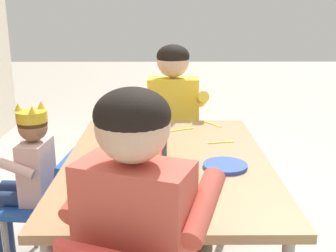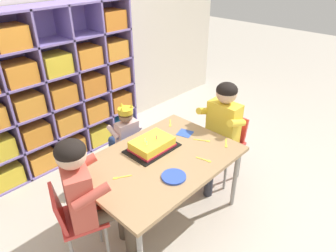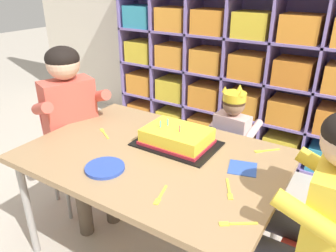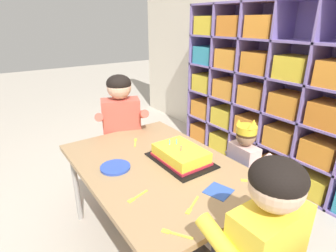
# 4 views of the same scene
# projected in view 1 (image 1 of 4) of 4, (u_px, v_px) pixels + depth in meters

# --- Properties ---
(activity_table) EXTENTS (1.24, 0.85, 0.63)m
(activity_table) POSITION_uv_depth(u_px,v_px,m) (167.00, 169.00, 1.81)
(activity_table) COLOR #A37F56
(activity_table) RESTS_ON ground
(classroom_chair_blue) EXTENTS (0.40, 0.34, 0.59)m
(classroom_chair_blue) POSITION_uv_depth(u_px,v_px,m) (51.00, 198.00, 2.02)
(classroom_chair_blue) COLOR #1E4CA8
(classroom_chair_blue) RESTS_ON ground
(child_with_crown) EXTENTS (0.31, 0.31, 0.83)m
(child_with_crown) POSITION_uv_depth(u_px,v_px,m) (27.00, 168.00, 1.99)
(child_with_crown) COLOR beige
(child_with_crown) RESTS_ON ground
(adult_helper_seated) EXTENTS (0.49, 0.47, 1.06)m
(adult_helper_seated) POSITION_uv_depth(u_px,v_px,m) (144.00, 224.00, 1.19)
(adult_helper_seated) COLOR #D15647
(adult_helper_seated) RESTS_ON ground
(classroom_chair_guest_side) EXTENTS (0.33, 0.37, 0.66)m
(classroom_chair_guest_side) POSITION_uv_depth(u_px,v_px,m) (173.00, 142.00, 2.68)
(classroom_chair_guest_side) COLOR red
(classroom_chair_guest_side) RESTS_ON ground
(guest_at_table_side) EXTENTS (0.44, 0.40, 1.03)m
(guest_at_table_side) POSITION_uv_depth(u_px,v_px,m) (173.00, 113.00, 2.51)
(guest_at_table_side) COLOR yellow
(guest_at_table_side) RESTS_ON ground
(birthday_cake_on_tray) EXTENTS (0.41, 0.29, 0.12)m
(birthday_cake_on_tray) POSITION_uv_depth(u_px,v_px,m) (134.00, 147.00, 1.83)
(birthday_cake_on_tray) COLOR black
(birthday_cake_on_tray) RESTS_ON activity_table
(paper_plate_stack) EXTENTS (0.18, 0.18, 0.01)m
(paper_plate_stack) POSITION_uv_depth(u_px,v_px,m) (225.00, 166.00, 1.70)
(paper_plate_stack) COLOR blue
(paper_plate_stack) RESTS_ON activity_table
(paper_napkin_square) EXTENTS (0.15, 0.15, 0.00)m
(paper_napkin_square) POSITION_uv_depth(u_px,v_px,m) (146.00, 130.00, 2.20)
(paper_napkin_square) COLOR #3356B7
(paper_napkin_square) RESTS_ON activity_table
(fork_scattered_mid_table) EXTENTS (0.12, 0.09, 0.00)m
(fork_scattered_mid_table) POSITION_uv_depth(u_px,v_px,m) (213.00, 124.00, 2.31)
(fork_scattered_mid_table) COLOR yellow
(fork_scattered_mid_table) RESTS_ON activity_table
(fork_near_child_seat) EXTENTS (0.08, 0.13, 0.00)m
(fork_near_child_seat) POSITION_uv_depth(u_px,v_px,m) (182.00, 129.00, 2.21)
(fork_near_child_seat) COLOR yellow
(fork_near_child_seat) RESTS_ON activity_table
(fork_beside_plate_stack) EXTENTS (0.12, 0.08, 0.00)m
(fork_beside_plate_stack) POSITION_uv_depth(u_px,v_px,m) (155.00, 195.00, 1.45)
(fork_beside_plate_stack) COLOR yellow
(fork_beside_plate_stack) RESTS_ON activity_table
(fork_near_cake_tray) EXTENTS (0.11, 0.10, 0.00)m
(fork_near_cake_tray) POSITION_uv_depth(u_px,v_px,m) (106.00, 128.00, 2.23)
(fork_near_cake_tray) COLOR yellow
(fork_near_cake_tray) RESTS_ON activity_table
(fork_by_napkin) EXTENTS (0.05, 0.13, 0.00)m
(fork_by_napkin) POSITION_uv_depth(u_px,v_px,m) (223.00, 142.00, 2.01)
(fork_by_napkin) COLOR yellow
(fork_by_napkin) RESTS_ON activity_table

